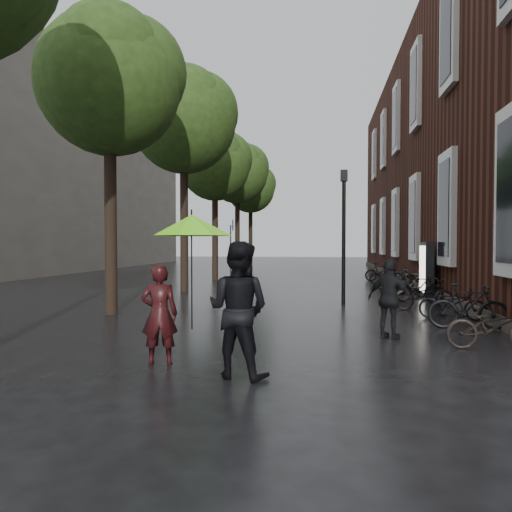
% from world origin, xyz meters
% --- Properties ---
extents(ground, '(120.00, 120.00, 0.00)m').
position_xyz_m(ground, '(0.00, 0.00, 0.00)').
color(ground, black).
extents(brick_building, '(10.20, 33.20, 12.00)m').
position_xyz_m(brick_building, '(10.47, 19.46, 5.99)').
color(brick_building, '#38160F').
rests_on(brick_building, ground).
extents(bg_building, '(16.00, 30.00, 14.00)m').
position_xyz_m(bg_building, '(-22.00, 28.00, 7.00)').
color(bg_building, '#47423D').
rests_on(bg_building, ground).
extents(street_trees, '(4.33, 34.03, 8.91)m').
position_xyz_m(street_trees, '(-3.99, 15.91, 6.34)').
color(street_trees, black).
rests_on(street_trees, ground).
extents(person_burgundy, '(0.64, 0.48, 1.59)m').
position_xyz_m(person_burgundy, '(-1.03, 2.30, 0.79)').
color(person_burgundy, black).
rests_on(person_burgundy, ground).
extents(person_black, '(1.10, 0.96, 1.94)m').
position_xyz_m(person_black, '(0.32, 1.80, 0.97)').
color(person_black, black).
rests_on(person_black, ground).
extents(lime_umbrella, '(1.23, 1.23, 1.80)m').
position_xyz_m(lime_umbrella, '(-0.43, 2.06, 2.18)').
color(lime_umbrella, black).
rests_on(lime_umbrella, ground).
extents(pedestrian_walking, '(1.00, 0.83, 1.60)m').
position_xyz_m(pedestrian_walking, '(2.86, 4.79, 0.80)').
color(pedestrian_walking, black).
rests_on(pedestrian_walking, ground).
extents(parked_bicycles, '(2.08, 15.63, 1.02)m').
position_xyz_m(parked_bicycles, '(4.60, 11.25, 0.45)').
color(parked_bicycles, black).
rests_on(parked_bicycles, ground).
extents(ad_lightbox, '(0.30, 1.30, 1.96)m').
position_xyz_m(ad_lightbox, '(5.16, 12.05, 0.98)').
color(ad_lightbox, black).
rests_on(ad_lightbox, ground).
extents(lamp_post, '(0.22, 0.22, 4.18)m').
position_xyz_m(lamp_post, '(2.19, 9.83, 2.54)').
color(lamp_post, black).
rests_on(lamp_post, ground).
extents(cycle_sign, '(0.16, 0.56, 3.09)m').
position_xyz_m(cycle_sign, '(-2.85, 17.44, 2.04)').
color(cycle_sign, '#262628').
rests_on(cycle_sign, ground).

